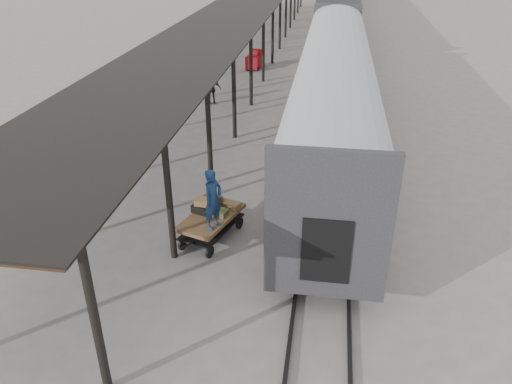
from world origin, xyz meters
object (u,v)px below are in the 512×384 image
Objects in this scene: baggage_cart at (211,221)px; luggage_tug at (254,61)px; porter at (213,200)px; pedestrian at (212,89)px.

luggage_tug reaches higher than baggage_cart.
porter reaches higher than luggage_tug.
luggage_tug is at bearing 113.32° from baggage_cart.
baggage_cart is at bearing 47.53° from porter.
pedestrian reaches higher than baggage_cart.
luggage_tug is at bearing 32.10° from porter.
porter is (2.22, -22.62, 1.22)m from luggage_tug.
porter is at bearing -50.77° from baggage_cart.
luggage_tug is at bearing -108.60° from pedestrian.
porter reaches higher than baggage_cart.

